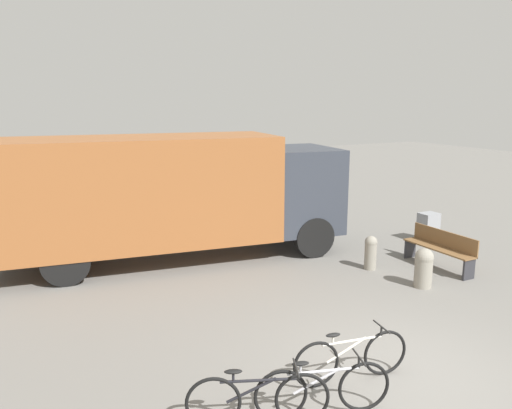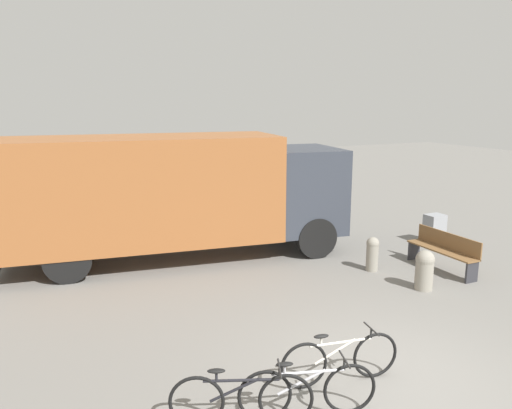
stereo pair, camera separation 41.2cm
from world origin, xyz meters
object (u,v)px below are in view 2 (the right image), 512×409
object	(u,v)px
bollard_near_bench	(424,268)
bollard_far_bench	(372,252)
park_bench	(444,249)
utility_box	(434,229)
bicycle_middle	(307,390)
bicycle_far	(340,359)
bicycle_near	(241,399)
delivery_truck	(175,191)

from	to	relation	value
bollard_near_bench	bollard_far_bench	size ratio (longest dim) A/B	1.06
park_bench	bollard_far_bench	world-z (taller)	park_bench
utility_box	park_bench	bearing A→B (deg)	-129.97
bicycle_middle	bicycle_far	size ratio (longest dim) A/B	0.97
bicycle_near	delivery_truck	bearing A→B (deg)	102.57
delivery_truck	bicycle_far	distance (m)	6.63
park_bench	utility_box	distance (m)	2.32
delivery_truck	utility_box	bearing A→B (deg)	-6.24
utility_box	bollard_near_bench	bearing A→B (deg)	-138.14
bicycle_middle	bollard_near_bench	size ratio (longest dim) A/B	1.99
bollard_near_bench	delivery_truck	bearing A→B (deg)	133.20
park_bench	bicycle_middle	distance (m)	6.71
bollard_far_bench	bicycle_far	bearing A→B (deg)	-133.79
delivery_truck	bicycle_middle	bearing A→B (deg)	-85.13
park_bench	bollard_near_bench	world-z (taller)	park_bench
bicycle_middle	bicycle_far	bearing A→B (deg)	47.40
delivery_truck	bollard_near_bench	bearing A→B (deg)	-38.34
bollard_near_bench	bicycle_near	bearing A→B (deg)	-155.41
bicycle_middle	bollard_near_bench	world-z (taller)	bollard_near_bench
bollard_near_bench	bicycle_far	bearing A→B (deg)	-149.44
bicycle_far	bicycle_middle	bearing A→B (deg)	-140.22
bicycle_far	bollard_far_bench	bearing A→B (deg)	56.56
utility_box	bicycle_near	bearing A→B (deg)	-148.65
delivery_truck	bollard_near_bench	xyz separation A→B (m)	(4.05, -4.31, -1.27)
bollard_far_bench	utility_box	xyz separation A→B (m)	(3.03, 1.09, -0.04)
bicycle_far	utility_box	xyz separation A→B (m)	(6.47, 4.68, 0.04)
delivery_truck	utility_box	world-z (taller)	delivery_truck
bollard_far_bench	bicycle_middle	bearing A→B (deg)	-136.45
park_bench	utility_box	xyz separation A→B (m)	(1.49, 1.78, -0.10)
utility_box	bicycle_far	bearing A→B (deg)	-144.13
bicycle_near	utility_box	xyz separation A→B (m)	(8.12, 4.95, 0.04)
bicycle_far	bollard_far_bench	distance (m)	4.97
bollard_far_bench	bicycle_near	bearing A→B (deg)	-142.85
bicycle_middle	utility_box	bearing A→B (deg)	53.16
park_bench	utility_box	bearing A→B (deg)	-39.26
bollard_near_bench	utility_box	distance (m)	3.77
park_bench	bicycle_near	bearing A→B (deg)	116.26
bicycle_far	utility_box	size ratio (longest dim) A/B	2.18
utility_box	delivery_truck	bearing A→B (deg)	165.30
bollard_near_bench	utility_box	xyz separation A→B (m)	(2.81, 2.52, -0.06)
bicycle_near	utility_box	distance (m)	9.51
delivery_truck	bicycle_near	bearing A→B (deg)	-92.11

